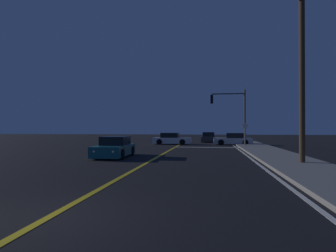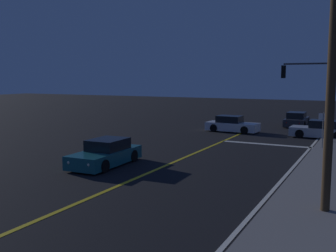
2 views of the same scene
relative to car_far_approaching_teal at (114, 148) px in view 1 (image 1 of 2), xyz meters
name	(u,v)px [view 1 (image 1 of 2)]	position (x,y,z in m)	size (l,w,h in m)	color
ground_plane	(45,220)	(2.83, -12.97, -0.58)	(160.00, 160.00, 0.00)	black
sidewalk_right	(285,159)	(10.59, -0.64, -0.51)	(3.20, 44.40, 0.15)	gray
lane_line_center	(155,158)	(2.83, -0.64, -0.58)	(0.20, 41.94, 0.01)	gold
lane_line_edge_right	(253,160)	(8.74, -0.64, -0.58)	(0.16, 41.94, 0.01)	silver
stop_bar	(207,147)	(5.91, 10.20, -0.58)	(6.16, 0.50, 0.01)	silver
car_far_approaching_teal	(114,148)	(0.00, 0.00, 0.00)	(2.08, 4.55, 1.34)	#195960
car_mid_block_silver	(233,140)	(8.80, 15.03, 0.00)	(4.27, 1.89, 1.34)	#B2B5BA
car_distant_tail_charcoal	(208,138)	(6.01, 21.61, 0.00)	(1.94, 4.54, 1.34)	#2D2D33
car_lead_oncoming_white	(172,139)	(1.80, 15.21, 0.00)	(4.40, 1.97, 1.34)	silver
traffic_signal_near_right	(232,109)	(8.54, 12.50, 3.31)	(3.60, 0.28, 5.87)	#38383D
utility_pole_right	(302,63)	(10.89, -2.82, 4.65)	(1.79, 0.29, 10.04)	#42301E
street_sign_corner	(245,131)	(9.49, 9.70, 1.01)	(0.56, 0.09, 2.36)	slate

